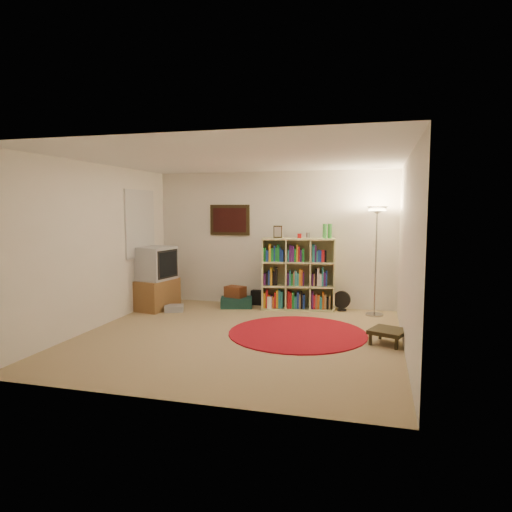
{
  "coord_description": "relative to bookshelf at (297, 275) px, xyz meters",
  "views": [
    {
      "loc": [
        1.87,
        -6.07,
        1.82
      ],
      "look_at": [
        0.1,
        0.6,
        1.1
      ],
      "focal_mm": 32.0,
      "sensor_mm": 36.0,
      "label": 1
    }
  ],
  "objects": [
    {
      "name": "wicker_basket",
      "position": [
        -1.14,
        -0.07,
        -0.34
      ],
      "size": [
        0.41,
        0.34,
        0.2
      ],
      "rotation": [
        0.0,
        0.0,
        -0.3
      ],
      "color": "#5F2C17",
      "rests_on": "suitcase"
    },
    {
      "name": "dvd_box",
      "position": [
        -2.08,
        -0.72,
        -0.57
      ],
      "size": [
        0.41,
        0.37,
        0.11
      ],
      "rotation": [
        0.0,
        0.0,
        0.38
      ],
      "color": "#B4B4B9",
      "rests_on": "ground"
    },
    {
      "name": "red_rug",
      "position": [
        0.29,
        -1.59,
        -0.62
      ],
      "size": [
        2.01,
        2.01,
        0.02
      ],
      "color": "maroon",
      "rests_on": "ground"
    },
    {
      "name": "paper_towel",
      "position": [
        -0.47,
        -0.16,
        -0.5
      ],
      "size": [
        0.15,
        0.15,
        0.25
      ],
      "rotation": [
        0.0,
        0.0,
        -0.36
      ],
      "color": "white",
      "rests_on": "ground"
    },
    {
      "name": "side_table",
      "position": [
        1.55,
        -1.79,
        -0.46
      ],
      "size": [
        0.58,
        0.58,
        0.2
      ],
      "rotation": [
        0.0,
        0.0,
        -0.38
      ],
      "color": "black",
      "rests_on": "ground"
    },
    {
      "name": "tv_stand",
      "position": [
        -2.48,
        -0.61,
        -0.08
      ],
      "size": [
        0.68,
        0.86,
        1.13
      ],
      "rotation": [
        0.0,
        0.0,
        -0.19
      ],
      "color": "brown",
      "rests_on": "ground"
    },
    {
      "name": "floor_fan",
      "position": [
        0.79,
        0.09,
        -0.45
      ],
      "size": [
        0.32,
        0.19,
        0.36
      ],
      "rotation": [
        0.0,
        0.0,
        -0.13
      ],
      "color": "black",
      "rests_on": "ground"
    },
    {
      "name": "duffel_bag",
      "position": [
        -0.7,
        0.29,
        -0.49
      ],
      "size": [
        0.42,
        0.35,
        0.27
      ],
      "rotation": [
        0.0,
        0.0,
        -0.07
      ],
      "color": "black",
      "rests_on": "ground"
    },
    {
      "name": "suitcase",
      "position": [
        -1.11,
        -0.12,
        -0.53
      ],
      "size": [
        0.65,
        0.51,
        0.18
      ],
      "rotation": [
        0.0,
        0.0,
        0.28
      ],
      "color": "#12342E",
      "rests_on": "ground"
    },
    {
      "name": "floor_lamp",
      "position": [
        1.36,
        -0.13,
        0.91
      ],
      "size": [
        0.37,
        0.37,
        1.86
      ],
      "rotation": [
        0.0,
        0.0,
        -0.04
      ],
      "color": "#9E9EA2",
      "rests_on": "ground"
    },
    {
      "name": "bookshelf",
      "position": [
        0.0,
        0.0,
        0.0
      ],
      "size": [
        1.33,
        0.57,
        1.55
      ],
      "rotation": [
        0.0,
        0.0,
        0.16
      ],
      "color": "beige",
      "rests_on": "ground"
    },
    {
      "name": "room",
      "position": [
        -0.56,
        -1.91,
        0.63
      ],
      "size": [
        4.54,
        4.54,
        2.54
      ],
      "color": "tan",
      "rests_on": "ground"
    }
  ]
}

